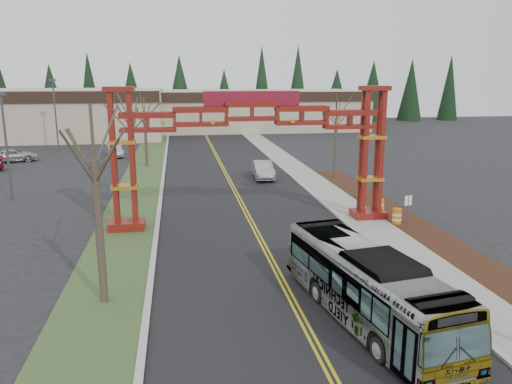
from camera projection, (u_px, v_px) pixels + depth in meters
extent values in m
cube|color=black|center=(239.00, 199.00, 39.52)|extent=(12.00, 110.00, 0.02)
cube|color=gold|center=(238.00, 199.00, 39.50)|extent=(0.12, 100.00, 0.01)
cube|color=gold|center=(241.00, 199.00, 39.53)|extent=(0.12, 100.00, 0.01)
cube|color=#AEADA9|center=(314.00, 195.00, 40.44)|extent=(0.30, 110.00, 0.15)
cube|color=gray|center=(331.00, 195.00, 40.66)|extent=(2.60, 110.00, 0.14)
cube|color=black|center=(463.00, 257.00, 26.63)|extent=(2.60, 50.00, 0.12)
cube|color=#354E27|center=(136.00, 202.00, 38.29)|extent=(4.00, 110.00, 0.08)
cube|color=#AEADA9|center=(160.00, 201.00, 38.57)|extent=(0.30, 110.00, 0.15)
cube|color=maroon|center=(127.00, 225.00, 31.50)|extent=(2.20, 1.60, 0.60)
cube|color=maroon|center=(113.00, 159.00, 30.11)|extent=(0.28, 0.28, 8.00)
cube|color=maroon|center=(132.00, 159.00, 30.28)|extent=(0.28, 0.28, 8.00)
cube|color=maroon|center=(114.00, 157.00, 30.78)|extent=(0.28, 0.28, 8.00)
cube|color=maroon|center=(133.00, 157.00, 30.95)|extent=(0.28, 0.28, 8.00)
cube|color=orange|center=(125.00, 187.00, 30.94)|extent=(1.60, 1.10, 0.22)
cube|color=orange|center=(122.00, 142.00, 30.31)|extent=(1.60, 1.10, 0.22)
cube|color=maroon|center=(119.00, 89.00, 29.59)|extent=(1.80, 1.20, 0.30)
cube|color=maroon|center=(368.00, 215.00, 33.94)|extent=(2.20, 1.60, 0.60)
cube|color=maroon|center=(365.00, 153.00, 32.55)|extent=(0.28, 0.28, 8.00)
cube|color=maroon|center=(381.00, 153.00, 32.71)|extent=(0.28, 0.28, 8.00)
cube|color=maroon|center=(362.00, 151.00, 33.22)|extent=(0.28, 0.28, 8.00)
cube|color=maroon|center=(377.00, 151.00, 33.39)|extent=(0.28, 0.28, 8.00)
cube|color=orange|center=(370.00, 179.00, 33.37)|extent=(1.60, 1.10, 0.22)
cube|color=orange|center=(372.00, 137.00, 32.74)|extent=(1.60, 1.10, 0.22)
cube|color=maroon|center=(375.00, 88.00, 32.03)|extent=(1.80, 1.20, 0.30)
cube|color=maroon|center=(252.00, 109.00, 31.09)|extent=(16.00, 0.90, 1.00)
cube|color=maroon|center=(252.00, 123.00, 31.30)|extent=(16.00, 0.90, 0.60)
cube|color=maroon|center=(252.00, 98.00, 30.95)|extent=(6.00, 0.25, 0.90)
cube|color=#B8AC8D|center=(16.00, 114.00, 79.34)|extent=(46.00, 22.00, 7.50)
cube|color=#B8AC8D|center=(256.00, 109.00, 93.18)|extent=(38.00, 20.00, 7.00)
cube|color=black|center=(265.00, 97.00, 82.85)|extent=(38.00, 0.40, 1.60)
cone|color=black|center=(2.00, 92.00, 96.75)|extent=(5.60, 5.60, 13.00)
cylinder|color=#382D26|center=(5.00, 122.00, 98.03)|extent=(0.80, 0.80, 1.60)
cone|color=black|center=(48.00, 92.00, 98.04)|extent=(5.60, 5.60, 13.00)
cylinder|color=#382D26|center=(51.00, 121.00, 99.32)|extent=(0.80, 0.80, 1.60)
cone|color=black|center=(93.00, 92.00, 99.33)|extent=(5.60, 5.60, 13.00)
cylinder|color=#382D26|center=(95.00, 121.00, 100.62)|extent=(0.80, 0.80, 1.60)
cone|color=black|center=(136.00, 92.00, 100.63)|extent=(5.60, 5.60, 13.00)
cylinder|color=#382D26|center=(138.00, 120.00, 101.91)|extent=(0.80, 0.80, 1.60)
cone|color=black|center=(179.00, 92.00, 101.92)|extent=(5.60, 5.60, 13.00)
cylinder|color=#382D26|center=(180.00, 120.00, 103.21)|extent=(0.80, 0.80, 1.60)
cone|color=black|center=(220.00, 91.00, 103.21)|extent=(5.60, 5.60, 13.00)
cylinder|color=#382D26|center=(221.00, 119.00, 104.50)|extent=(0.80, 0.80, 1.60)
cone|color=black|center=(261.00, 91.00, 104.51)|extent=(5.60, 5.60, 13.00)
cylinder|color=#382D26|center=(261.00, 119.00, 105.79)|extent=(0.80, 0.80, 1.60)
cone|color=black|center=(300.00, 91.00, 105.80)|extent=(5.60, 5.60, 13.00)
cylinder|color=#382D26|center=(300.00, 118.00, 107.09)|extent=(0.80, 0.80, 1.60)
cone|color=black|center=(339.00, 91.00, 107.09)|extent=(5.60, 5.60, 13.00)
cylinder|color=#382D26|center=(338.00, 118.00, 108.38)|extent=(0.80, 0.80, 1.60)
cone|color=black|center=(376.00, 91.00, 108.39)|extent=(5.60, 5.60, 13.00)
cylinder|color=#382D26|center=(375.00, 117.00, 109.67)|extent=(0.80, 0.80, 1.60)
cone|color=black|center=(413.00, 91.00, 109.68)|extent=(5.60, 5.60, 13.00)
cylinder|color=#382D26|center=(411.00, 117.00, 110.97)|extent=(0.80, 0.80, 1.60)
cone|color=black|center=(449.00, 90.00, 110.98)|extent=(5.60, 5.60, 13.00)
cylinder|color=#382D26|center=(447.00, 116.00, 112.26)|extent=(0.80, 0.80, 1.60)
imported|color=#9A9DA1|center=(367.00, 285.00, 19.53)|extent=(4.17, 10.87, 2.96)
imported|color=#A5A8AD|center=(263.00, 170.00, 47.44)|extent=(1.87, 5.01, 1.63)
imported|color=#ADADB5|center=(115.00, 151.00, 60.33)|extent=(2.67, 4.67, 1.46)
imported|color=silver|center=(14.00, 155.00, 56.78)|extent=(5.62, 3.77, 1.43)
cylinder|color=#382D26|center=(100.00, 234.00, 20.70)|extent=(0.34, 0.34, 6.20)
cylinder|color=#382D26|center=(92.00, 133.00, 19.76)|extent=(0.13, 0.13, 2.35)
cylinder|color=#382D26|center=(133.00, 162.00, 37.57)|extent=(0.33, 0.33, 6.34)
cylinder|color=#382D26|center=(130.00, 106.00, 36.62)|extent=(0.12, 0.12, 2.25)
cylinder|color=#382D26|center=(146.00, 142.00, 53.17)|extent=(0.31, 0.31, 5.39)
cylinder|color=#382D26|center=(144.00, 107.00, 52.34)|extent=(0.12, 0.12, 2.14)
cylinder|color=#382D26|center=(335.00, 149.00, 46.91)|extent=(0.31, 0.31, 5.64)
cylinder|color=#382D26|center=(337.00, 108.00, 46.06)|extent=(0.12, 0.12, 2.14)
cylinder|color=#3F3F44|center=(7.00, 149.00, 38.35)|extent=(0.18, 0.18, 8.12)
cube|color=#3F3F44|center=(1.00, 94.00, 37.41)|extent=(0.72, 0.36, 0.23)
cylinder|color=#3F3F44|center=(56.00, 117.00, 63.85)|extent=(0.20, 0.20, 8.97)
cube|color=#3F3F44|center=(52.00, 80.00, 62.82)|extent=(0.80, 0.40, 0.25)
cylinder|color=#3F3F44|center=(407.00, 213.00, 31.15)|extent=(0.06, 0.06, 2.27)
cube|color=white|center=(408.00, 201.00, 30.96)|extent=(0.51, 0.16, 0.62)
cylinder|color=orange|center=(397.00, 217.00, 32.46)|extent=(0.58, 0.58, 1.11)
cylinder|color=white|center=(397.00, 214.00, 32.42)|extent=(0.60, 0.60, 0.13)
cylinder|color=white|center=(397.00, 219.00, 32.49)|extent=(0.60, 0.60, 0.13)
cylinder|color=orange|center=(380.00, 207.00, 35.10)|extent=(0.55, 0.55, 1.07)
cylinder|color=white|center=(380.00, 204.00, 35.06)|extent=(0.58, 0.58, 0.13)
cylinder|color=white|center=(380.00, 209.00, 35.13)|extent=(0.58, 0.58, 0.13)
cylinder|color=orange|center=(360.00, 193.00, 39.25)|extent=(0.55, 0.55, 1.05)
cylinder|color=white|center=(360.00, 191.00, 39.21)|extent=(0.57, 0.57, 0.13)
cylinder|color=white|center=(360.00, 195.00, 39.28)|extent=(0.57, 0.57, 0.13)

